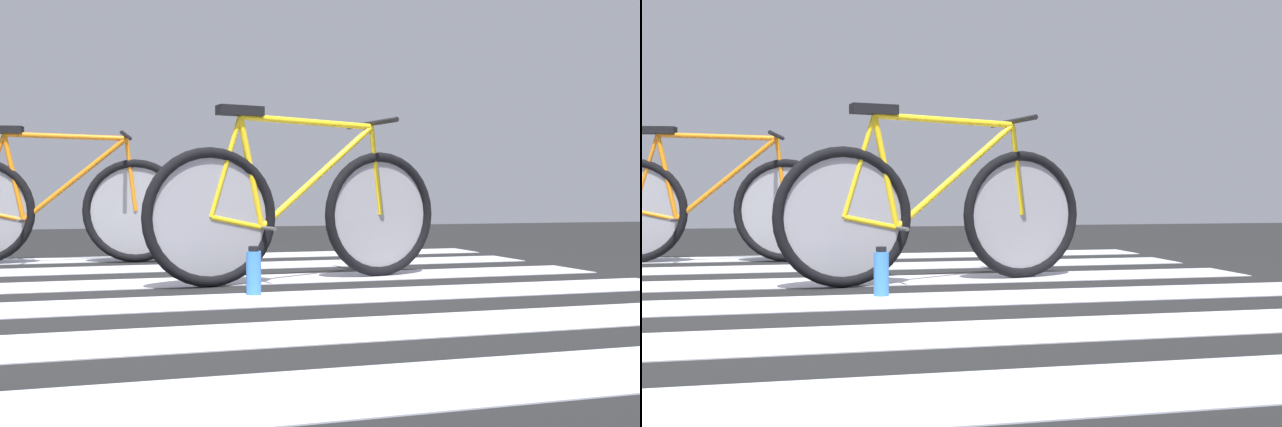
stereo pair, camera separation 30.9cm
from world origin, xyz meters
TOP-DOWN VIEW (x-y plane):
  - ground at (0.00, 0.00)m, footprint 18.00×14.00m
  - crosswalk_markings at (0.01, 0.26)m, footprint 5.34×4.25m
  - bicycle_1_of_2 at (0.79, 0.50)m, footprint 1.71×0.56m
  - bicycle_2_of_2 at (-0.54, 1.95)m, footprint 1.73×0.52m
  - water_bottle at (0.45, 0.05)m, footprint 0.07×0.07m

SIDE VIEW (x-z plane):
  - ground at x=0.00m, z-range 0.00..0.02m
  - crosswalk_markings at x=0.01m, z-range 0.02..0.02m
  - water_bottle at x=0.45m, z-range 0.01..0.25m
  - bicycle_1_of_2 at x=0.79m, z-range -0.06..0.87m
  - bicycle_2_of_2 at x=-0.54m, z-range -0.06..0.87m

